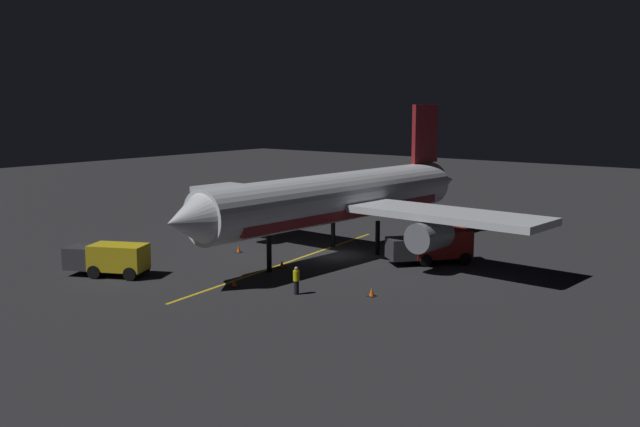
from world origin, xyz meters
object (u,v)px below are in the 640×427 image
Objects in this scene: traffic_cone_under_wing at (282,264)px; traffic_cone_far at (234,283)px; ground_crew_worker at (296,280)px; traffic_cone_near_left at (239,249)px; traffic_cone_near_right at (372,292)px; catering_truck at (433,246)px; airliner at (341,199)px; baggage_truck at (110,259)px.

traffic_cone_far is at bearing 99.76° from traffic_cone_under_wing.
traffic_cone_under_wing is 1.00× the size of traffic_cone_far.
ground_crew_worker is at bearing -167.22° from traffic_cone_far.
traffic_cone_near_left and traffic_cone_near_right have the same top height.
catering_truck is 10.94× the size of traffic_cone_under_wing.
traffic_cone_near_left is 6.42m from traffic_cone_under_wing.
traffic_cone_near_left and traffic_cone_far have the same top height.
traffic_cone_near_right is at bearing 135.12° from airliner.
traffic_cone_near_left is at bearing -30.37° from ground_crew_worker.
airliner is 60.00× the size of traffic_cone_near_left.
traffic_cone_near_right is at bearing -157.35° from traffic_cone_far.
airliner is at bearing -118.22° from baggage_truck.
airliner is 7.52m from traffic_cone_under_wing.
ground_crew_worker is 3.16× the size of traffic_cone_near_left.
baggage_truck is 10.63× the size of traffic_cone_far.
airliner is at bearing -66.56° from ground_crew_worker.
traffic_cone_near_right is 9.58m from traffic_cone_under_wing.
baggage_truck is (8.19, 15.26, -3.14)m from airliner.
traffic_cone_under_wing is at bearing -130.59° from baggage_truck.
catering_truck is 15.11m from traffic_cone_near_left.
traffic_cone_near_left and traffic_cone_under_wing have the same top height.
ground_crew_worker is 7.27m from traffic_cone_under_wing.
catering_truck is 3.46× the size of ground_crew_worker.
catering_truck is (-7.16, -1.59, -3.04)m from airliner.
catering_truck is (-15.35, -16.85, 0.11)m from baggage_truck.
traffic_cone_far is (4.37, 0.99, -0.64)m from ground_crew_worker.
traffic_cone_far is (-1.00, 5.83, 0.00)m from traffic_cone_under_wing.
ground_crew_worker is 13.36m from traffic_cone_near_left.
traffic_cone_near_left is at bearing -17.25° from traffic_cone_under_wing.
catering_truck is 10.47m from traffic_cone_near_right.
traffic_cone_near_right is (-15.42, 4.29, 0.00)m from traffic_cone_near_left.
traffic_cone_under_wing is (7.69, 7.92, -1.00)m from catering_truck.
traffic_cone_far is (8.28, 3.45, 0.00)m from traffic_cone_near_right.
catering_truck is 10.94× the size of traffic_cone_near_right.
traffic_cone_under_wing is (-6.14, 1.90, 0.00)m from traffic_cone_near_left.
traffic_cone_under_wing is at bearing 45.82° from catering_truck.
baggage_truck reaches higher than traffic_cone_far.
baggage_truck reaches higher than ground_crew_worker.
ground_crew_worker is (2.31, 12.76, -0.36)m from catering_truck.
baggage_truck is at bearing 21.16° from traffic_cone_near_right.
baggage_truck is at bearing 47.68° from catering_truck.
airliner is 5.48× the size of catering_truck.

